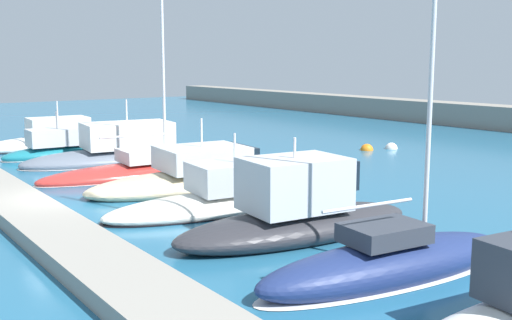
# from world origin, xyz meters

# --- Properties ---
(ground_plane) EXTENTS (120.00, 120.00, 0.00)m
(ground_plane) POSITION_xyz_m (0.00, 0.00, 0.00)
(ground_plane) COLOR #236084
(dock_pier) EXTENTS (35.58, 2.07, 0.48)m
(dock_pier) POSITION_xyz_m (0.00, -1.33, 0.24)
(dock_pier) COLOR gray
(dock_pier) RESTS_ON ground_plane
(motorboat_white_nearest) EXTENTS (3.38, 9.47, 3.28)m
(motorboat_white_nearest) POSITION_xyz_m (-15.83, 5.06, 0.41)
(motorboat_white_nearest) COLOR white
(motorboat_white_nearest) RESTS_ON ground_plane
(motorboat_teal_second) EXTENTS (2.26, 6.72, 2.88)m
(motorboat_teal_second) POSITION_xyz_m (-12.14, 4.08, 0.43)
(motorboat_teal_second) COLOR #19707F
(motorboat_teal_second) RESTS_ON ground_plane
(motorboat_slate_third) EXTENTS (4.36, 10.04, 3.69)m
(motorboat_slate_third) POSITION_xyz_m (-8.66, 5.93, 0.53)
(motorboat_slate_third) COLOR slate
(motorboat_slate_third) RESTS_ON ground_plane
(sailboat_red_fourth) EXTENTS (3.18, 10.68, 18.15)m
(sailboat_red_fourth) POSITION_xyz_m (-4.39, 5.64, 0.28)
(sailboat_red_fourth) COLOR #B72D28
(sailboat_red_fourth) RESTS_ON ground_plane
(motorboat_sand_fifth) EXTENTS (4.27, 10.56, 3.29)m
(motorboat_sand_fifth) POSITION_xyz_m (-0.39, 6.27, 0.43)
(motorboat_sand_fifth) COLOR beige
(motorboat_sand_fifth) RESTS_ON ground_plane
(motorboat_ivory_sixth) EXTENTS (3.44, 8.74, 3.06)m
(motorboat_ivory_sixth) POSITION_xyz_m (3.36, 4.73, 0.40)
(motorboat_ivory_sixth) COLOR silver
(motorboat_ivory_sixth) RESTS_ON ground_plane
(motorboat_charcoal_seventh) EXTENTS (3.39, 8.34, 3.27)m
(motorboat_charcoal_seventh) POSITION_xyz_m (7.55, 4.77, 0.75)
(motorboat_charcoal_seventh) COLOR #2D2D33
(motorboat_charcoal_seventh) RESTS_ON ground_plane
(sailboat_navy_eighth) EXTENTS (2.69, 7.81, 16.71)m
(sailboat_navy_eighth) POSITION_xyz_m (11.65, 4.33, 0.46)
(sailboat_navy_eighth) COLOR navy
(sailboat_navy_eighth) RESTS_ON ground_plane
(mooring_buoy_white) EXTENTS (0.75, 0.75, 0.75)m
(mooring_buoy_white) POSITION_xyz_m (-3.80, 21.34, 0.00)
(mooring_buoy_white) COLOR white
(mooring_buoy_white) RESTS_ON ground_plane
(mooring_buoy_orange) EXTENTS (0.77, 0.77, 0.77)m
(mooring_buoy_orange) POSITION_xyz_m (-4.23, 19.69, 0.00)
(mooring_buoy_orange) COLOR orange
(mooring_buoy_orange) RESTS_ON ground_plane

